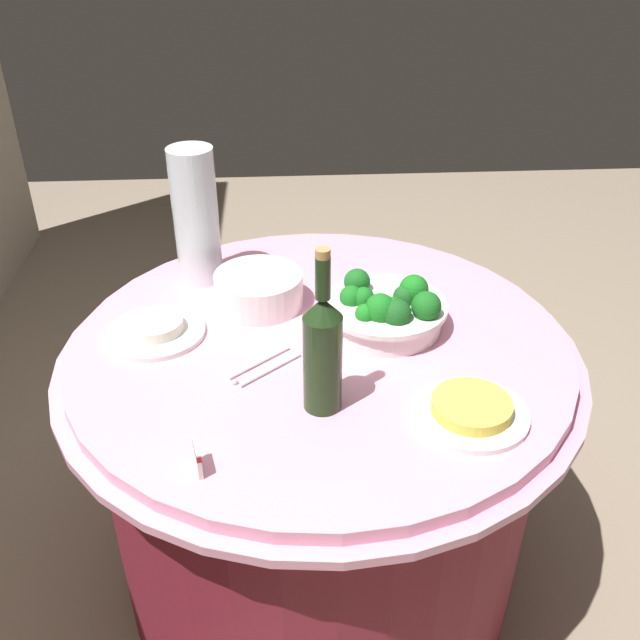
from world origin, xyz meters
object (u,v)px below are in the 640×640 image
decorative_fruit_vase (197,224)px  food_plate_fried_egg (471,410)px  wine_bottle (323,350)px  serving_tongs (263,367)px  broccoli_bowl (386,310)px  food_plate_rice (155,329)px  plate_stack (259,289)px  label_placard_front (198,457)px

decorative_fruit_vase → food_plate_fried_egg: (-0.58, -0.55, -0.13)m
wine_bottle → serving_tongs: bearing=42.6°
broccoli_bowl → food_plate_rice: broccoli_bowl is taller
wine_bottle → plate_stack: bearing=17.7°
broccoli_bowl → wine_bottle: (-0.27, 0.16, 0.08)m
broccoli_bowl → food_plate_fried_egg: broccoli_bowl is taller
wine_bottle → serving_tongs: 0.21m
serving_tongs → food_plate_fried_egg: food_plate_fried_egg is taller
wine_bottle → broccoli_bowl: bearing=-30.9°
plate_stack → food_plate_fried_egg: (-0.44, -0.40, -0.03)m
decorative_fruit_vase → serving_tongs: size_ratio=2.25×
wine_bottle → food_plate_fried_egg: wine_bottle is taller
decorative_fruit_vase → food_plate_rice: (-0.26, 0.08, -0.13)m
broccoli_bowl → serving_tongs: (-0.14, 0.28, -0.04)m
plate_stack → decorative_fruit_vase: (0.14, 0.15, 0.11)m
plate_stack → serving_tongs: bearing=-178.0°
wine_bottle → food_plate_rice: size_ratio=1.53×
serving_tongs → label_placard_front: (-0.29, 0.11, 0.03)m
food_plate_rice → food_plate_fried_egg: 0.71m
serving_tongs → food_plate_rice: bearing=58.5°
wine_bottle → food_plate_fried_egg: size_ratio=1.53×
serving_tongs → label_placard_front: 0.31m
food_plate_fried_egg → label_placard_front: label_placard_front is taller
wine_bottle → serving_tongs: size_ratio=2.23×
wine_bottle → decorative_fruit_vase: 0.60m
label_placard_front → food_plate_rice: bearing=16.8°
broccoli_bowl → food_plate_fried_egg: bearing=-160.0°
decorative_fruit_vase → label_placard_front: size_ratio=6.18×
plate_stack → wine_bottle: (-0.39, -0.13, 0.09)m
label_placard_front → food_plate_fried_egg: bearing=-77.4°
wine_bottle → serving_tongs: wine_bottle is taller
broccoli_bowl → food_plate_rice: size_ratio=1.27×
broccoli_bowl → wine_bottle: 0.32m
plate_stack → food_plate_rice: bearing=117.6°
decorative_fruit_vase → food_plate_rice: size_ratio=1.55×
serving_tongs → label_placard_front: label_placard_front is taller
wine_bottle → food_plate_rice: (0.27, 0.36, -0.11)m
wine_bottle → decorative_fruit_vase: size_ratio=0.99×
decorative_fruit_vase → serving_tongs: decorative_fruit_vase is taller
decorative_fruit_vase → wine_bottle: bearing=-152.8°
broccoli_bowl → food_plate_fried_egg: size_ratio=1.27×
food_plate_rice → label_placard_front: bearing=-163.2°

